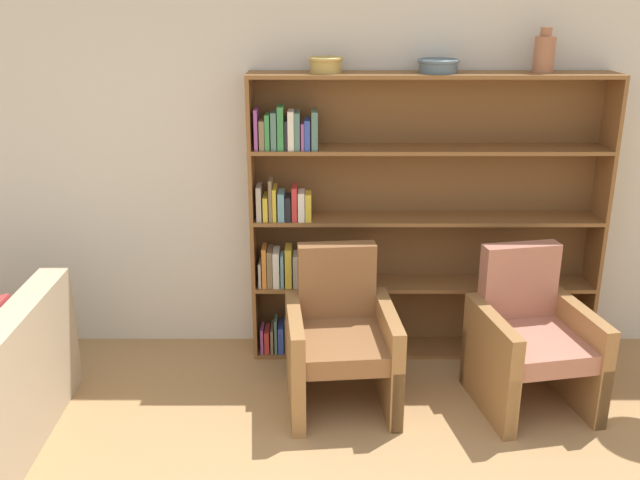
# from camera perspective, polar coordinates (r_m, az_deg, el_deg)

# --- Properties ---
(wall_back) EXTENTS (12.00, 0.06, 2.75)m
(wall_back) POSITION_cam_1_polar(r_m,az_deg,el_deg) (4.84, 1.73, 6.91)
(wall_back) COLOR silver
(wall_back) RESTS_ON ground
(bookshelf) EXTENTS (2.33, 0.30, 1.93)m
(bookshelf) POSITION_cam_1_polar(r_m,az_deg,el_deg) (4.81, 6.20, 1.54)
(bookshelf) COLOR brown
(bookshelf) RESTS_ON ground
(bowl_olive) EXTENTS (0.22, 0.22, 0.10)m
(bowl_olive) POSITION_cam_1_polar(r_m,az_deg,el_deg) (4.55, 0.57, 13.93)
(bowl_olive) COLOR tan
(bowl_olive) RESTS_ON bookshelf
(bowl_copper) EXTENTS (0.26, 0.26, 0.08)m
(bowl_copper) POSITION_cam_1_polar(r_m,az_deg,el_deg) (4.61, 9.57, 13.65)
(bowl_copper) COLOR slate
(bowl_copper) RESTS_ON bookshelf
(vase_tall) EXTENTS (0.13, 0.13, 0.27)m
(vase_tall) POSITION_cam_1_polar(r_m,az_deg,el_deg) (4.76, 17.62, 14.06)
(vase_tall) COLOR #A36647
(vase_tall) RESTS_ON bookshelf
(armchair_leather) EXTENTS (0.70, 0.74, 0.95)m
(armchair_leather) POSITION_cam_1_polar(r_m,az_deg,el_deg) (4.36, 1.76, -7.99)
(armchair_leather) COLOR olive
(armchair_leather) RESTS_ON ground
(armchair_cushioned) EXTENTS (0.76, 0.79, 0.95)m
(armchair_cushioned) POSITION_cam_1_polar(r_m,az_deg,el_deg) (4.54, 16.59, -7.68)
(armchair_cushioned) COLOR olive
(armchair_cushioned) RESTS_ON ground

